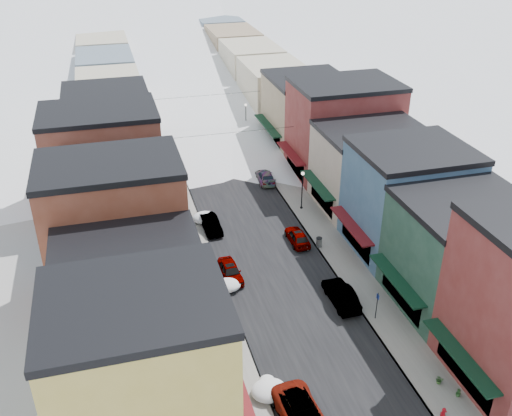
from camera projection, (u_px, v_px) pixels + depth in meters
road at (199, 126)px, 86.35m from camera, size 10.00×160.00×0.01m
sidewalk_left at (155, 129)px, 84.79m from camera, size 3.20×160.00×0.15m
sidewalk_right at (241, 121)px, 87.85m from camera, size 3.20×160.00×0.15m
curb_left at (166, 128)px, 85.15m from camera, size 0.10×160.00×0.15m
curb_right at (231, 122)px, 87.49m from camera, size 0.10×160.00×0.15m
bldg_l_yellow at (142, 377)px, 33.03m from camera, size 11.30×8.70×11.50m
bldg_l_cream at (132, 303)px, 40.72m from camera, size 11.30×8.20×9.50m
bldg_l_brick_near at (116, 231)px, 46.68m from camera, size 12.30×8.20×12.50m
bldg_l_grayblue at (119, 202)px, 54.84m from camera, size 11.30×9.20×9.00m
bldg_l_brick_far at (104, 158)px, 61.77m from camera, size 13.30×9.20×11.00m
bldg_l_tan at (109, 130)px, 70.73m from camera, size 11.30×11.20×10.00m
bldg_r_green at (461, 253)px, 46.43m from camera, size 11.30×9.20×9.50m
bldg_r_blue at (408, 199)px, 53.82m from camera, size 11.30×9.20×10.50m
bldg_r_cream at (370, 168)px, 61.93m from camera, size 12.30×9.20×9.00m
bldg_r_brick_far at (343, 128)px, 69.09m from camera, size 13.30×9.20×11.50m
bldg_r_tan at (307, 111)px, 77.82m from camera, size 11.30×11.20×9.50m
distant_blocks at (175, 63)px, 103.97m from camera, size 34.00×55.00×8.00m
overhead_cables at (214, 113)px, 72.80m from camera, size 16.40×15.04×0.04m
car_white_suv at (302, 415)px, 36.80m from camera, size 3.09×5.89×1.58m
car_silver_sedan at (230, 271)px, 51.22m from camera, size 1.87×4.30×1.44m
car_dark_hatch at (211, 224)px, 58.73m from camera, size 1.81×4.40×1.42m
car_silver_wagon at (184, 150)px, 76.35m from camera, size 2.23×4.81×1.36m
car_green_sedan at (341, 295)px, 48.01m from camera, size 1.74×4.92×1.62m
car_gray_suv at (297, 236)px, 56.56m from camera, size 1.68×4.17×1.42m
car_black_sedan at (265, 177)px, 68.85m from camera, size 2.21×4.75×1.34m
car_lane_silver at (203, 142)px, 78.36m from camera, size 2.40×5.10×1.69m
car_lane_white at (195, 90)px, 100.07m from camera, size 2.99×5.61×1.50m
fire_hydrant at (443, 413)px, 37.36m from camera, size 0.44×0.33×0.75m
parking_sign at (377, 304)px, 45.66m from camera, size 0.07×0.34×2.50m
trash_can at (319, 242)px, 55.71m from camera, size 0.59×0.59×0.99m
streetlamp_near at (302, 186)px, 61.67m from camera, size 0.36×0.36×4.37m
streetlamp_far at (246, 114)px, 82.15m from camera, size 0.36×0.36×4.38m
planter_near at (439, 380)px, 39.96m from camera, size 0.71×0.67×0.63m
planter_far at (458, 393)px, 38.92m from camera, size 0.44×0.44×0.60m
snow_pile_near at (269, 389)px, 39.11m from camera, size 2.53×2.76×1.07m
snow_pile_mid at (228, 285)px, 49.88m from camera, size 2.28×2.60×0.96m
snow_pile_far at (205, 217)px, 60.38m from camera, size 2.56×2.77×1.08m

